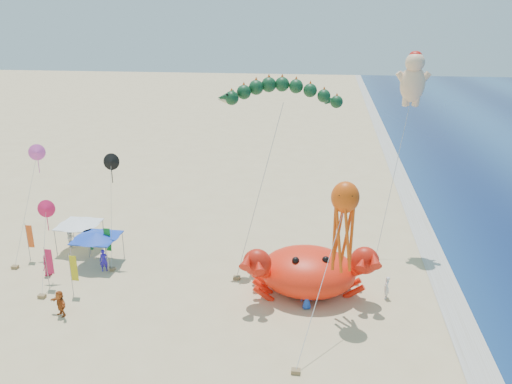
{
  "coord_description": "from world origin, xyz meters",
  "views": [
    {
      "loc": [
        3.18,
        -32.04,
        18.17
      ],
      "look_at": [
        -2.0,
        2.0,
        6.5
      ],
      "focal_mm": 35.0,
      "sensor_mm": 36.0,
      "label": 1
    }
  ],
  "objects_px": {
    "cherub_kite": "(413,78)",
    "canopy_blue": "(96,235)",
    "canopy_white": "(79,222)",
    "crab_inflatable": "(307,270)",
    "octopus_kite": "(344,220)",
    "dragon_kite": "(282,97)"
  },
  "relations": [
    {
      "from": "cherub_kite",
      "to": "canopy_blue",
      "type": "bearing_deg",
      "value": -162.08
    },
    {
      "from": "cherub_kite",
      "to": "canopy_white",
      "type": "relative_size",
      "value": 4.76
    },
    {
      "from": "cherub_kite",
      "to": "canopy_blue",
      "type": "xyz_separation_m",
      "value": [
        -23.95,
        -7.74,
        -11.67
      ]
    },
    {
      "from": "crab_inflatable",
      "to": "cherub_kite",
      "type": "relative_size",
      "value": 0.57
    },
    {
      "from": "octopus_kite",
      "to": "canopy_white",
      "type": "height_order",
      "value": "octopus_kite"
    },
    {
      "from": "octopus_kite",
      "to": "canopy_white",
      "type": "xyz_separation_m",
      "value": [
        -21.5,
        6.87,
        -4.26
      ]
    },
    {
      "from": "crab_inflatable",
      "to": "octopus_kite",
      "type": "xyz_separation_m",
      "value": [
        2.19,
        -2.47,
        4.93
      ]
    },
    {
      "from": "dragon_kite",
      "to": "canopy_blue",
      "type": "distance_m",
      "value": 17.95
    },
    {
      "from": "octopus_kite",
      "to": "dragon_kite",
      "type": "bearing_deg",
      "value": 119.5
    },
    {
      "from": "crab_inflatable",
      "to": "canopy_blue",
      "type": "distance_m",
      "value": 16.76
    },
    {
      "from": "dragon_kite",
      "to": "canopy_white",
      "type": "xyz_separation_m",
      "value": [
        -16.68,
        -1.64,
        -10.52
      ]
    },
    {
      "from": "crab_inflatable",
      "to": "canopy_blue",
      "type": "xyz_separation_m",
      "value": [
        -16.61,
        2.07,
        0.67
      ]
    },
    {
      "from": "octopus_kite",
      "to": "canopy_white",
      "type": "bearing_deg",
      "value": 162.28
    },
    {
      "from": "cherub_kite",
      "to": "canopy_white",
      "type": "bearing_deg",
      "value": -168.5
    },
    {
      "from": "cherub_kite",
      "to": "canopy_white",
      "type": "distance_m",
      "value": 29.58
    },
    {
      "from": "dragon_kite",
      "to": "canopy_blue",
      "type": "height_order",
      "value": "dragon_kite"
    },
    {
      "from": "dragon_kite",
      "to": "cherub_kite",
      "type": "distance_m",
      "value": 10.71
    },
    {
      "from": "crab_inflatable",
      "to": "octopus_kite",
      "type": "distance_m",
      "value": 5.94
    },
    {
      "from": "cherub_kite",
      "to": "canopy_white",
      "type": "height_order",
      "value": "cherub_kite"
    },
    {
      "from": "canopy_blue",
      "to": "crab_inflatable",
      "type": "bearing_deg",
      "value": -7.1
    },
    {
      "from": "crab_inflatable",
      "to": "canopy_white",
      "type": "bearing_deg",
      "value": 167.17
    },
    {
      "from": "octopus_kite",
      "to": "crab_inflatable",
      "type": "bearing_deg",
      "value": 131.58
    }
  ]
}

